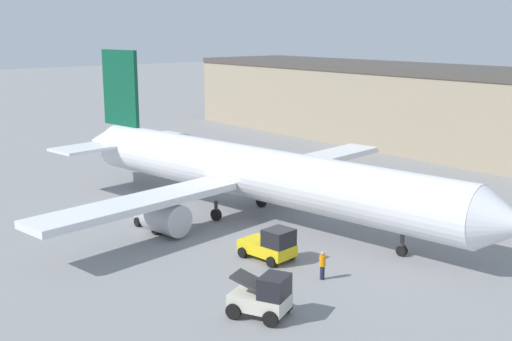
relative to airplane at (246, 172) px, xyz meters
name	(u,v)px	position (x,y,z in m)	size (l,w,h in m)	color
ground_plane	(256,218)	(1.01, 0.16, -3.50)	(400.00, 400.00, 0.00)	gray
terminal_building	(441,109)	(-7.59, 35.74, 1.43)	(78.09, 15.57, 9.84)	gray
airplane	(246,172)	(0.00, 0.00, 0.00)	(42.99, 35.81, 12.46)	white
ground_crew_worker	(322,264)	(13.17, -4.69, -2.58)	(0.38, 0.38, 1.72)	#1E2338
baggage_tug	(271,245)	(8.80, -4.93, -2.50)	(3.76, 2.56, 2.15)	yellow
belt_loader_truck	(264,296)	(14.86, -10.53, -2.40)	(3.49, 3.12, 2.30)	beige
pushback_tug	(158,215)	(-1.20, -7.23, -2.44)	(3.61, 1.97, 2.32)	#B2B2B7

